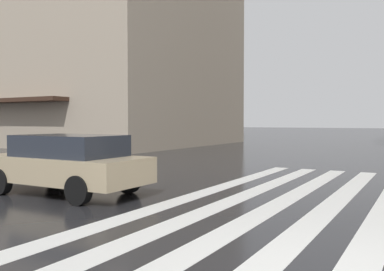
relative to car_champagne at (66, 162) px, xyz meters
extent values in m
cube|color=silver|center=(1.50, -6.77, -0.75)|extent=(13.00, 0.50, 0.01)
cube|color=silver|center=(1.50, -5.77, -0.75)|extent=(13.00, 0.50, 0.01)
cube|color=silver|center=(1.50, -4.77, -0.75)|extent=(13.00, 0.50, 0.01)
cube|color=silver|center=(1.50, -3.77, -0.75)|extent=(13.00, 0.50, 0.01)
cube|color=silver|center=(1.50, -2.77, -0.75)|extent=(13.00, 0.50, 0.01)
cube|color=tan|center=(17.81, 20.05, 8.57)|extent=(15.62, 27.97, 18.65)
cube|color=tan|center=(0.00, 0.04, -0.15)|extent=(1.75, 4.10, 0.60)
cube|color=#232833|center=(0.00, -0.11, 0.40)|extent=(1.54, 2.46, 0.50)
cylinder|color=black|center=(-0.82, 1.29, -0.45)|extent=(0.20, 0.62, 0.62)
cylinder|color=black|center=(0.83, 1.29, -0.45)|extent=(0.20, 0.62, 0.62)
cylinder|color=black|center=(-0.82, -1.21, -0.45)|extent=(0.20, 0.62, 0.62)
cylinder|color=black|center=(0.83, -1.21, -0.45)|extent=(0.20, 0.62, 0.62)
camera|label=1|loc=(-7.05, -7.44, 0.98)|focal=38.75mm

